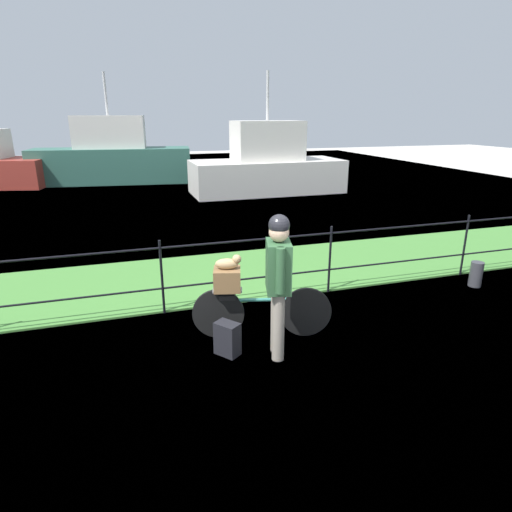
{
  "coord_description": "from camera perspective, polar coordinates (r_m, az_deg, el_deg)",
  "views": [
    {
      "loc": [
        -1.72,
        -3.8,
        2.69
      ],
      "look_at": [
        -0.08,
        1.39,
        0.9
      ],
      "focal_mm": 30.34,
      "sensor_mm": 36.0,
      "label": 1
    }
  ],
  "objects": [
    {
      "name": "cyclist_person",
      "position": [
        4.79,
        2.95,
        -2.46
      ],
      "size": [
        0.36,
        0.52,
        1.68
      ],
      "color": "gray",
      "rests_on": "ground"
    },
    {
      "name": "backpack_on_paving",
      "position": [
        5.14,
        -3.79,
        -10.82
      ],
      "size": [
        0.31,
        0.33,
        0.4
      ],
      "primitive_type": "cube",
      "rotation": [
        0.0,
        0.0,
        5.37
      ],
      "color": "black",
      "rests_on": "ground"
    },
    {
      "name": "ground_plane",
      "position": [
        4.97,
        5.97,
        -14.72
      ],
      "size": [
        60.0,
        60.0,
        0.0
      ],
      "primitive_type": "plane",
      "color": "beige"
    },
    {
      "name": "wooden_crate",
      "position": [
        5.27,
        -3.83,
        -3.08
      ],
      "size": [
        0.39,
        0.37,
        0.27
      ],
      "primitive_type": "cube",
      "rotation": [
        0.0,
        0.0,
        -0.26
      ],
      "color": "brown",
      "rests_on": "bicycle_main"
    },
    {
      "name": "harbor_water",
      "position": [
        16.89,
        -11.53,
        8.66
      ],
      "size": [
        30.0,
        30.0,
        0.0
      ],
      "primitive_type": "plane",
      "color": "#426684",
      "rests_on": "ground"
    },
    {
      "name": "terrier_dog",
      "position": [
        5.2,
        -3.6,
        -0.9
      ],
      "size": [
        0.32,
        0.21,
        0.18
      ],
      "color": "tan",
      "rests_on": "wooden_crate"
    },
    {
      "name": "moored_boat_mid",
      "position": [
        15.69,
        1.47,
        11.63
      ],
      "size": [
        5.36,
        2.15,
        4.08
      ],
      "color": "silver",
      "rests_on": "ground"
    },
    {
      "name": "iron_fence",
      "position": [
        6.32,
        -0.71,
        -0.8
      ],
      "size": [
        18.04,
        0.04,
        1.07
      ],
      "color": "black",
      "rests_on": "ground"
    },
    {
      "name": "bicycle_main",
      "position": [
        5.45,
        0.6,
        -7.32
      ],
      "size": [
        1.7,
        0.5,
        0.65
      ],
      "color": "black",
      "rests_on": "ground"
    },
    {
      "name": "mooring_bollard",
      "position": [
        7.92,
        27.02,
        -2.14
      ],
      "size": [
        0.2,
        0.2,
        0.41
      ],
      "primitive_type": "cylinder",
      "color": "#38383D",
      "rests_on": "ground"
    },
    {
      "name": "grass_strip",
      "position": [
        7.62,
        -3.31,
        -2.39
      ],
      "size": [
        27.0,
        2.4,
        0.03
      ],
      "primitive_type": "cube",
      "color": "#478438",
      "rests_on": "ground"
    },
    {
      "name": "moored_boat_far",
      "position": [
        18.93,
        -18.45,
        12.11
      ],
      "size": [
        6.38,
        2.42,
        4.25
      ],
      "color": "#336656",
      "rests_on": "ground"
    }
  ]
}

